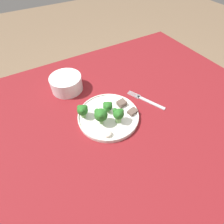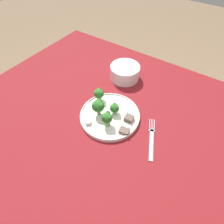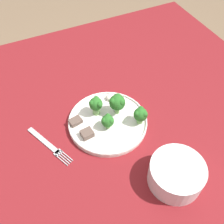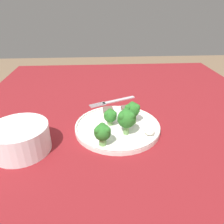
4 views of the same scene
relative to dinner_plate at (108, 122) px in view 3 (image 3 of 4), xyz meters
name	(u,v)px [view 3 (image 3 of 4)]	position (x,y,z in m)	size (l,w,h in m)	color
ground_plane	(100,206)	(0.04, -0.03, -0.76)	(8.00, 8.00, 0.00)	#7F664C
table	(94,136)	(0.04, -0.03, -0.10)	(1.35, 1.07, 0.75)	maroon
dinner_plate	(108,122)	(0.00, 0.00, 0.00)	(0.25, 0.25, 0.02)	white
fork	(49,145)	(0.19, 0.00, -0.01)	(0.09, 0.18, 0.00)	#B2B2B7
cream_bowl	(176,174)	(-0.08, 0.25, 0.02)	(0.15, 0.15, 0.07)	white
broccoli_floret_near_rim_left	(96,104)	(0.02, -0.05, 0.04)	(0.04, 0.04, 0.06)	#709E56
broccoli_floret_center_left	(108,121)	(0.01, 0.02, 0.03)	(0.04, 0.04, 0.05)	#709E56
broccoli_floret_back_left	(117,102)	(-0.04, -0.02, 0.05)	(0.05, 0.05, 0.07)	#709E56
broccoli_floret_front_left	(141,114)	(-0.09, 0.05, 0.04)	(0.04, 0.04, 0.06)	#709E56
meat_slice_front_slice	(87,134)	(0.08, 0.02, 0.01)	(0.04, 0.03, 0.02)	brown
meat_slice_middle_slice	(76,121)	(0.09, -0.04, 0.01)	(0.04, 0.03, 0.01)	brown
sauce_dollop	(110,97)	(-0.05, -0.08, 0.01)	(0.03, 0.03, 0.02)	silver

